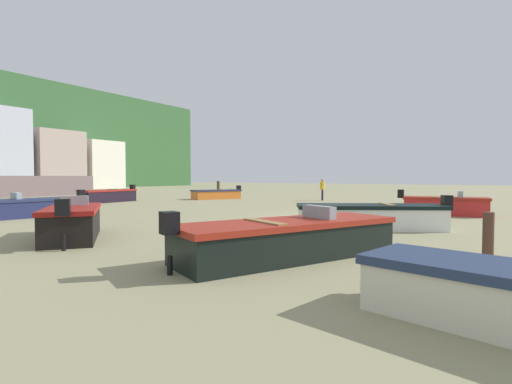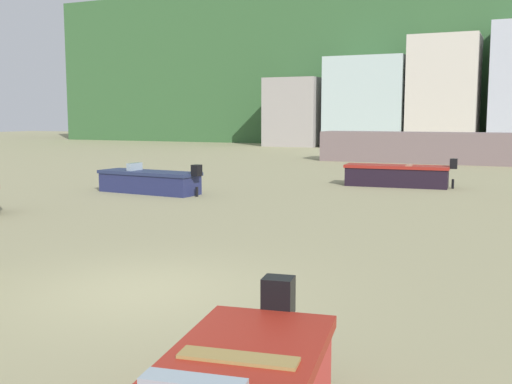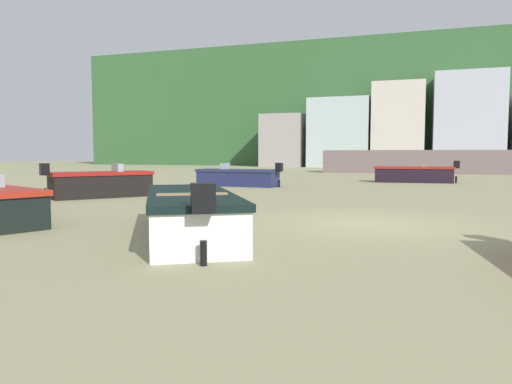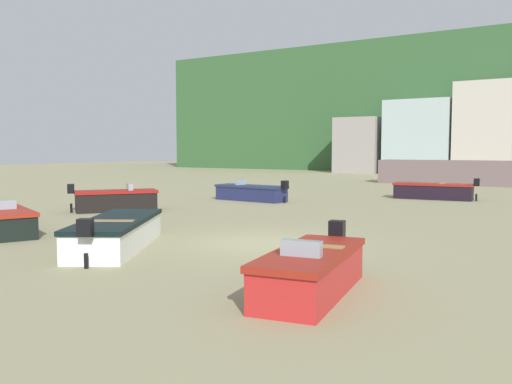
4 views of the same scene
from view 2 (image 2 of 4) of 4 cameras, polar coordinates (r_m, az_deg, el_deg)
The scene contains 8 objects.
ground_plane at distance 10.26m, azimuth -10.68°, elevation -9.08°, with size 160.00×160.00×0.00m, color gray.
headland_hill at distance 74.47m, azimuth 19.95°, elevation 10.68°, with size 90.00×32.00×15.94m, color #335C31.
harbor_pier at distance 38.44m, azimuth 16.70°, elevation 3.99°, with size 14.22×2.40×1.85m, color #705E5D.
townhouse_far_left at distance 58.36m, azimuth 3.87°, elevation 7.45°, with size 5.06×5.41×6.32m, color #9B938E.
townhouse_left at distance 56.45m, azimuth 10.43°, elevation 8.21°, with size 7.02×5.52×8.01m, color #ACBFBF.
townhouse_centre_left at distance 55.04m, azimuth 17.16°, elevation 8.83°, with size 5.66×5.03×9.52m, color beige.
boat_navy_1 at distance 22.87m, azimuth -9.93°, elevation 0.96°, with size 4.32×1.57×1.13m.
boat_black_4 at distance 25.27m, azimuth 13.06°, elevation 1.51°, with size 4.42×1.50×1.18m.
Camera 2 is at (5.65, -8.08, 2.85)m, focal length 42.74 mm.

